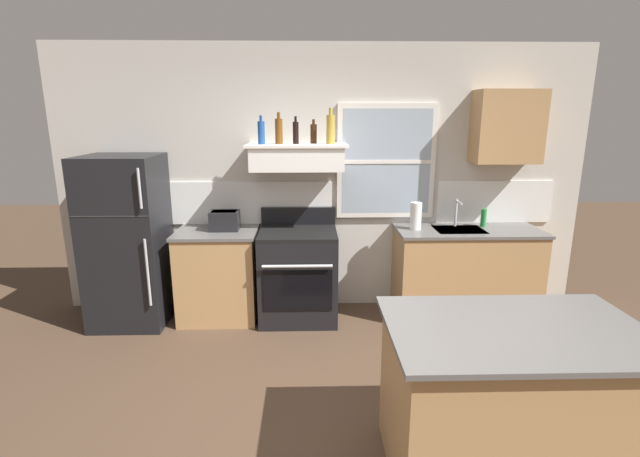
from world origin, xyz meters
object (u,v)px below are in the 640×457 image
(refrigerator, at_px, (127,241))
(bottle_blue_liqueur, at_px, (261,132))
(paper_towel_roll, at_px, (416,216))
(kitchen_island, at_px, (509,401))
(toaster, at_px, (225,220))
(bottle_balsamic_dark, at_px, (296,132))
(dish_soap_bottle, at_px, (483,218))
(bottle_amber_wine, at_px, (279,131))
(stove_range, at_px, (298,274))
(bottle_brown_stout, at_px, (314,133))
(bottle_champagne_gold_foil, at_px, (331,129))

(refrigerator, distance_m, bottle_blue_liqueur, 1.68)
(paper_towel_roll, distance_m, kitchen_island, 2.23)
(toaster, height_order, bottle_balsamic_dark, bottle_balsamic_dark)
(dish_soap_bottle, bearing_deg, bottle_balsamic_dark, -178.38)
(bottle_amber_wine, relative_size, paper_towel_roll, 1.08)
(stove_range, xyz_separation_m, kitchen_island, (1.23, -2.12, -0.01))
(bottle_balsamic_dark, bearing_deg, stove_range, -83.33)
(bottle_blue_liqueur, relative_size, bottle_amber_wine, 0.90)
(bottle_amber_wine, distance_m, dish_soap_bottle, 2.23)
(stove_range, distance_m, bottle_balsamic_dark, 1.39)
(toaster, height_order, bottle_blue_liqueur, bottle_blue_liqueur)
(bottle_blue_liqueur, xyz_separation_m, bottle_brown_stout, (0.49, 0.10, -0.02))
(bottle_amber_wine, height_order, bottle_brown_stout, bottle_amber_wine)
(refrigerator, height_order, stove_range, refrigerator)
(kitchen_island, bearing_deg, stove_range, 120.07)
(paper_towel_roll, relative_size, dish_soap_bottle, 1.50)
(bottle_champagne_gold_foil, bearing_deg, bottle_brown_stout, 150.53)
(bottle_balsamic_dark, relative_size, bottle_brown_stout, 1.13)
(dish_soap_bottle, height_order, kitchen_island, dish_soap_bottle)
(kitchen_island, bearing_deg, dish_soap_bottle, 73.82)
(bottle_brown_stout, relative_size, dish_soap_bottle, 1.26)
(stove_range, bearing_deg, refrigerator, -179.20)
(bottle_amber_wine, bearing_deg, bottle_blue_liqueur, -167.88)
(refrigerator, height_order, bottle_balsamic_dark, bottle_balsamic_dark)
(toaster, distance_m, dish_soap_bottle, 2.60)
(stove_range, distance_m, bottle_blue_liqueur, 1.43)
(stove_range, xyz_separation_m, bottle_champagne_gold_foil, (0.32, 0.06, 1.42))
(bottle_balsamic_dark, bearing_deg, toaster, -177.99)
(bottle_amber_wine, distance_m, kitchen_island, 2.96)
(stove_range, relative_size, bottle_amber_wine, 3.73)
(dish_soap_bottle, bearing_deg, bottle_amber_wine, -178.38)
(bottle_amber_wine, bearing_deg, stove_range, -25.27)
(bottle_blue_liqueur, bearing_deg, refrigerator, -177.07)
(bottle_champagne_gold_foil, distance_m, dish_soap_bottle, 1.80)
(bottle_brown_stout, bearing_deg, bottle_amber_wine, -168.12)
(bottle_champagne_gold_foil, bearing_deg, kitchen_island, -67.38)
(kitchen_island, bearing_deg, bottle_brown_stout, 115.19)
(bottle_amber_wine, xyz_separation_m, kitchen_island, (1.39, -2.20, -1.41))
(dish_soap_bottle, xyz_separation_m, kitchen_island, (-0.65, -2.26, -0.54))
(bottle_amber_wine, height_order, dish_soap_bottle, bottle_amber_wine)
(bottle_champagne_gold_foil, distance_m, paper_towel_roll, 1.19)
(bottle_champagne_gold_foil, bearing_deg, toaster, 179.97)
(bottle_champagne_gold_foil, bearing_deg, bottle_amber_wine, 177.55)
(paper_towel_roll, bearing_deg, refrigerator, -178.77)
(refrigerator, relative_size, bottle_balsamic_dark, 6.43)
(bottle_brown_stout, distance_m, bottle_champagne_gold_foil, 0.19)
(stove_range, height_order, bottle_brown_stout, bottle_brown_stout)
(bottle_amber_wine, xyz_separation_m, paper_towel_roll, (1.33, -0.04, -0.82))
(toaster, xyz_separation_m, bottle_blue_liqueur, (0.39, -0.01, 0.85))
(dish_soap_bottle, bearing_deg, kitchen_island, -106.18)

